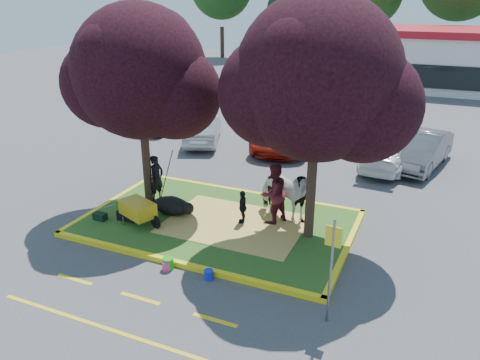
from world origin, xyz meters
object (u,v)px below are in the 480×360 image
at_px(bucket_green, 168,263).
at_px(bucket_pink, 167,265).
at_px(cow, 283,194).
at_px(bucket_blue, 209,275).
at_px(sign_post, 332,260).
at_px(handler, 157,178).
at_px(car_black, 162,115).
at_px(calf, 172,206).
at_px(wheelbarrow, 138,209).
at_px(car_silver, 203,128).

bearing_deg(bucket_green, bucket_pink, -100.62).
distance_m(cow, bucket_blue, 3.91).
distance_m(cow, sign_post, 4.87).
bearing_deg(bucket_pink, handler, 125.73).
height_order(bucket_pink, bucket_blue, bucket_pink).
height_order(bucket_pink, car_black, car_black).
distance_m(cow, calf, 3.63).
bearing_deg(bucket_pink, calf, 118.73).
height_order(calf, bucket_green, calf).
bearing_deg(handler, bucket_pink, -136.60).
height_order(wheelbarrow, bucket_pink, wheelbarrow).
relative_size(bucket_pink, car_silver, 0.06).
xyz_separation_m(cow, sign_post, (2.46, -4.16, 0.54)).
relative_size(sign_post, bucket_blue, 9.79).
bearing_deg(bucket_pink, bucket_green, 79.38).
height_order(handler, car_black, handler).
bearing_deg(wheelbarrow, car_black, 140.84).
relative_size(calf, bucket_blue, 5.05).
xyz_separation_m(cow, car_black, (-9.61, 8.17, -0.30)).
relative_size(handler, sign_post, 0.64).
relative_size(bucket_green, bucket_pink, 1.20).
xyz_separation_m(wheelbarrow, sign_post, (6.40, -2.02, 0.89)).
distance_m(calf, handler, 1.35).
height_order(bucket_blue, car_silver, car_silver).
height_order(cow, bucket_blue, cow).
xyz_separation_m(calf, wheelbarrow, (-0.52, -1.07, 0.25)).
distance_m(bucket_green, car_black, 14.19).
bearing_deg(bucket_blue, wheelbarrow, 153.66).
bearing_deg(bucket_blue, calf, 135.45).
bearing_deg(car_silver, calf, 88.85).
xyz_separation_m(sign_post, car_silver, (-8.86, 10.95, -0.86)).
bearing_deg(wheelbarrow, bucket_pink, -17.45).
height_order(wheelbarrow, car_black, car_black).
distance_m(cow, bucket_green, 4.29).
bearing_deg(car_black, bucket_blue, -61.19).
bearing_deg(car_black, calf, -64.15).
xyz_separation_m(wheelbarrow, bucket_blue, (3.23, -1.60, -0.55)).
bearing_deg(cow, car_black, 69.90).
relative_size(handler, bucket_blue, 6.23).
bearing_deg(handler, bucket_blue, -124.89).
distance_m(handler, sign_post, 7.89).
xyz_separation_m(handler, car_silver, (-1.98, 7.13, -0.25)).
bearing_deg(calf, sign_post, -44.27).
height_order(sign_post, bucket_blue, sign_post).
relative_size(sign_post, bucket_green, 7.91).
bearing_deg(car_black, wheelbarrow, -69.16).
height_order(handler, bucket_blue, handler).
bearing_deg(bucket_pink, cow, 63.22).
bearing_deg(bucket_green, sign_post, -5.45).
distance_m(wheelbarrow, car_black, 11.77).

